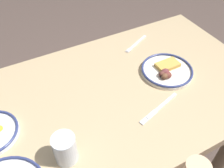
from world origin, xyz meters
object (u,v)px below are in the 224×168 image
at_px(plate_near_main, 167,71).
at_px(butter_knife, 159,108).
at_px(fork_near, 136,44).
at_px(drinking_glass, 65,150).

bearing_deg(plate_near_main, butter_knife, 45.22).
xyz_separation_m(plate_near_main, butter_knife, (0.16, 0.16, -0.01)).
bearing_deg(fork_near, butter_knife, 69.96).
relative_size(plate_near_main, butter_knife, 1.09).
bearing_deg(drinking_glass, plate_near_main, -161.52).
xyz_separation_m(plate_near_main, fork_near, (0.00, -0.26, -0.01)).
bearing_deg(fork_near, plate_near_main, 90.94).
bearing_deg(butter_knife, fork_near, -110.04).
height_order(drinking_glass, fork_near, drinking_glass).
bearing_deg(drinking_glass, fork_near, -141.24).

